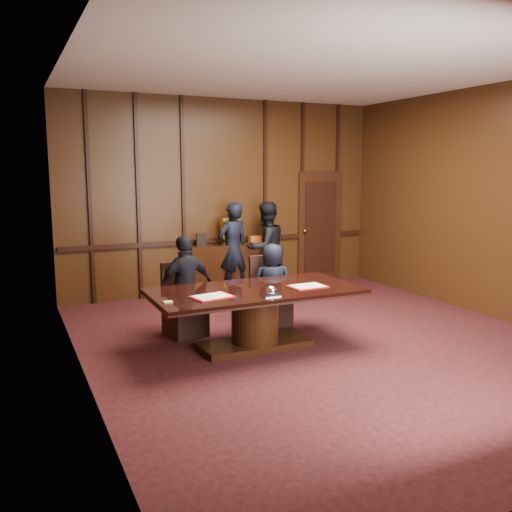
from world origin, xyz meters
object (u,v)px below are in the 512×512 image
(signatory_left, at_px, (186,287))
(witness_left, at_px, (233,249))
(conference_table, at_px, (255,308))
(signatory_right, at_px, (273,285))
(witness_right, at_px, (266,248))
(sideboard, at_px, (231,267))

(signatory_left, height_order, witness_left, witness_left)
(conference_table, bearing_deg, signatory_right, 50.91)
(signatory_right, bearing_deg, signatory_left, 15.90)
(signatory_left, bearing_deg, conference_table, 116.20)
(signatory_right, xyz_separation_m, witness_left, (0.23, 2.04, 0.23))
(signatory_left, relative_size, witness_right, 0.83)
(sideboard, height_order, conference_table, sideboard)
(signatory_left, distance_m, witness_right, 2.86)
(conference_table, height_order, witness_right, witness_right)
(conference_table, height_order, signatory_left, signatory_left)
(conference_table, relative_size, witness_right, 1.57)
(conference_table, xyz_separation_m, witness_left, (0.88, 2.84, 0.32))
(signatory_left, bearing_deg, signatory_right, 167.11)
(signatory_right, bearing_deg, conference_table, 66.80)
(witness_left, xyz_separation_m, witness_right, (0.59, -0.13, -0.00))
(sideboard, relative_size, witness_left, 0.96)
(signatory_left, bearing_deg, witness_right, -150.92)
(signatory_right, relative_size, witness_right, 0.72)
(sideboard, xyz_separation_m, witness_left, (-0.02, -0.16, 0.35))
(sideboard, distance_m, witness_left, 0.38)
(signatory_right, bearing_deg, witness_right, -97.45)
(signatory_right, bearing_deg, sideboard, -80.62)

